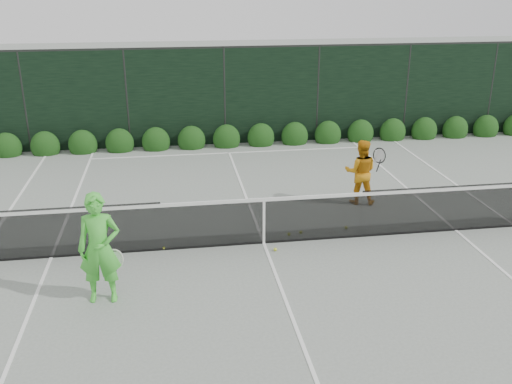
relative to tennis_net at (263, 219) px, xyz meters
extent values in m
plane|color=gray|center=(0.02, 0.00, -0.53)|extent=(80.00, 80.00, 0.00)
cube|color=black|center=(-4.18, 0.00, -0.02)|extent=(4.40, 0.01, 1.02)
cube|color=black|center=(0.02, 0.00, -0.05)|extent=(4.00, 0.01, 0.96)
cube|color=black|center=(4.22, 0.00, -0.02)|extent=(4.40, 0.01, 1.02)
cube|color=white|center=(0.02, 0.00, 0.41)|extent=(12.80, 0.03, 0.07)
cube|color=black|center=(0.02, 0.00, -0.51)|extent=(12.80, 0.02, 0.04)
cube|color=white|center=(0.02, 0.00, -0.07)|extent=(0.05, 0.03, 0.91)
imported|color=#49CD3C|center=(-2.94, -1.69, 0.40)|extent=(0.70, 0.48, 1.87)
torus|color=silver|center=(-2.74, -1.59, 0.14)|extent=(0.30, 0.03, 0.30)
cylinder|color=black|center=(-2.74, -1.59, -0.10)|extent=(0.10, 0.03, 0.30)
imported|color=orange|center=(2.62, 1.86, 0.23)|extent=(0.87, 0.76, 1.53)
torus|color=black|center=(2.97, 1.66, 0.68)|extent=(0.25, 0.21, 0.30)
cylinder|color=black|center=(2.97, 1.66, 0.44)|extent=(0.10, 0.03, 0.30)
cube|color=white|center=(-4.09, 0.00, -0.53)|extent=(0.06, 23.77, 0.01)
cube|color=white|center=(4.14, 0.00, -0.53)|extent=(0.06, 23.77, 0.01)
cube|color=white|center=(0.02, 11.88, -0.53)|extent=(11.03, 0.06, 0.01)
cube|color=white|center=(0.02, 6.40, -0.53)|extent=(8.23, 0.06, 0.01)
cube|color=white|center=(0.02, 0.00, -0.53)|extent=(0.06, 12.80, 0.01)
cube|color=black|center=(0.02, 7.50, 0.97)|extent=(32.00, 0.06, 3.00)
cube|color=#262826|center=(0.02, 7.50, 2.50)|extent=(32.00, 0.06, 0.06)
cylinder|color=#262826|center=(-5.98, 7.50, 0.97)|extent=(0.08, 0.08, 3.00)
cylinder|color=#262826|center=(-2.98, 7.50, 0.97)|extent=(0.08, 0.08, 3.00)
cylinder|color=#262826|center=(0.02, 7.50, 0.97)|extent=(0.08, 0.08, 3.00)
cylinder|color=#262826|center=(3.02, 7.50, 0.97)|extent=(0.08, 0.08, 3.00)
cylinder|color=#262826|center=(6.02, 7.50, 0.97)|extent=(0.08, 0.08, 3.00)
cylinder|color=#262826|center=(9.02, 7.50, 0.97)|extent=(0.08, 0.08, 3.00)
ellipsoid|color=#0E330E|center=(-6.58, 7.15, -0.30)|extent=(0.86, 0.65, 0.94)
ellipsoid|color=#0E330E|center=(-5.48, 7.15, -0.30)|extent=(0.86, 0.65, 0.94)
ellipsoid|color=#0E330E|center=(-4.38, 7.15, -0.30)|extent=(0.86, 0.65, 0.94)
ellipsoid|color=#0E330E|center=(-3.28, 7.15, -0.30)|extent=(0.86, 0.65, 0.94)
ellipsoid|color=#0E330E|center=(-2.18, 7.15, -0.30)|extent=(0.86, 0.65, 0.94)
ellipsoid|color=#0E330E|center=(-1.08, 7.15, -0.30)|extent=(0.86, 0.65, 0.94)
ellipsoid|color=#0E330E|center=(0.02, 7.15, -0.30)|extent=(0.86, 0.65, 0.94)
ellipsoid|color=#0E330E|center=(1.12, 7.15, -0.30)|extent=(0.86, 0.65, 0.94)
ellipsoid|color=#0E330E|center=(2.22, 7.15, -0.30)|extent=(0.86, 0.65, 0.94)
ellipsoid|color=#0E330E|center=(3.32, 7.15, -0.30)|extent=(0.86, 0.65, 0.94)
ellipsoid|color=#0E330E|center=(4.42, 7.15, -0.30)|extent=(0.86, 0.65, 0.94)
ellipsoid|color=#0E330E|center=(5.52, 7.15, -0.30)|extent=(0.86, 0.65, 0.94)
ellipsoid|color=#0E330E|center=(6.62, 7.15, -0.30)|extent=(0.86, 0.65, 0.94)
ellipsoid|color=#0E330E|center=(7.72, 7.15, -0.30)|extent=(0.86, 0.65, 0.94)
ellipsoid|color=#0E330E|center=(8.82, 7.15, -0.30)|extent=(0.86, 0.65, 0.94)
sphere|color=#CADA30|center=(-1.96, 0.02, -0.50)|extent=(0.07, 0.07, 0.07)
sphere|color=#CADA30|center=(0.60, 0.29, -0.50)|extent=(0.07, 0.07, 0.07)
sphere|color=#CADA30|center=(1.87, 0.42, -0.50)|extent=(0.07, 0.07, 0.07)
sphere|color=#CADA30|center=(0.19, -0.37, -0.50)|extent=(0.07, 0.07, 0.07)
sphere|color=#CADA30|center=(0.87, 0.35, -0.50)|extent=(0.07, 0.07, 0.07)
camera|label=1|loc=(-1.71, -10.21, 4.46)|focal=40.00mm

